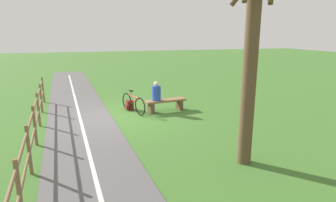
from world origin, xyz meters
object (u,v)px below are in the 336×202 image
object	(u,v)px
person_seated	(156,92)
bicycle	(133,103)
backpack	(130,105)
bench	(165,103)
tree_near_bench	(249,72)

from	to	relation	value
person_seated	bicycle	distance (m)	1.03
person_seated	backpack	size ratio (longest dim) A/B	1.92
bench	tree_near_bench	bearing A→B (deg)	88.59
bicycle	backpack	bearing A→B (deg)	168.96
person_seated	bench	bearing A→B (deg)	180.00
tree_near_bench	bench	bearing A→B (deg)	-83.68
bench	tree_near_bench	distance (m)	5.51
bench	person_seated	world-z (taller)	person_seated
backpack	bicycle	bearing A→B (deg)	99.79
bicycle	tree_near_bench	world-z (taller)	tree_near_bench
bench	backpack	world-z (taller)	bench
backpack	tree_near_bench	size ratio (longest dim) A/B	0.08
person_seated	tree_near_bench	xyz separation A→B (m)	(-0.97, 5.07, 1.45)
bench	tree_near_bench	xyz separation A→B (m)	(-0.57, 5.12, 1.94)
person_seated	tree_near_bench	bearing A→B (deg)	93.05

